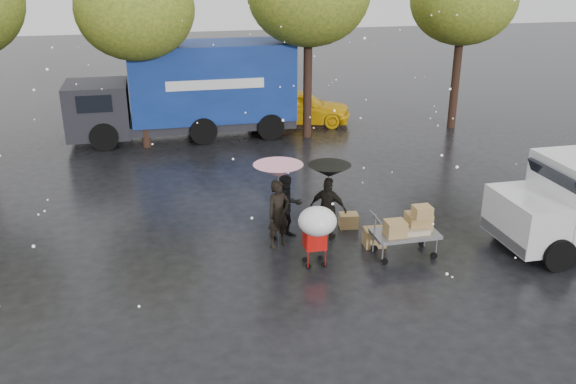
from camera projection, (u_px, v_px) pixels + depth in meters
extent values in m
plane|color=black|center=(310.00, 264.00, 13.75)|extent=(90.00, 90.00, 0.00)
imported|color=black|center=(278.00, 214.00, 14.29)|extent=(0.72, 0.61, 1.67)
imported|color=black|center=(287.00, 207.00, 14.76)|extent=(0.89, 0.76, 1.61)
imported|color=black|center=(328.00, 209.00, 14.69)|extent=(0.98, 0.86, 1.58)
cylinder|color=#4C4C4C|center=(278.00, 209.00, 14.24)|extent=(0.02, 0.02, 1.91)
cone|color=#E75F86|center=(278.00, 171.00, 13.89)|extent=(1.15, 1.15, 0.30)
sphere|color=#4C4C4C|center=(278.00, 169.00, 13.88)|extent=(0.06, 0.06, 0.06)
cylinder|color=#4C4C4C|center=(328.00, 205.00, 14.65)|extent=(0.02, 0.02, 1.76)
cone|color=black|center=(329.00, 171.00, 14.33)|extent=(1.04, 1.04, 0.30)
sphere|color=#4C4C4C|center=(329.00, 170.00, 14.32)|extent=(0.06, 0.06, 0.06)
cube|color=slate|center=(405.00, 234.00, 13.94)|extent=(1.50, 0.80, 0.08)
cylinder|color=slate|center=(375.00, 227.00, 13.69)|extent=(0.04, 0.04, 0.60)
cube|color=olive|center=(418.00, 221.00, 14.01)|extent=(0.55, 0.45, 0.40)
cube|color=olive|center=(395.00, 228.00, 13.71)|extent=(0.45, 0.40, 0.35)
cube|color=olive|center=(422.00, 212.00, 13.65)|extent=(0.40, 0.35, 0.28)
cube|color=tan|center=(408.00, 230.00, 13.91)|extent=(0.90, 0.55, 0.12)
cylinder|color=black|center=(384.00, 261.00, 13.70)|extent=(0.16, 0.05, 0.16)
cylinder|color=black|center=(374.00, 249.00, 14.28)|extent=(0.16, 0.05, 0.16)
cylinder|color=black|center=(434.00, 256.00, 13.94)|extent=(0.16, 0.05, 0.16)
cylinder|color=black|center=(422.00, 244.00, 14.52)|extent=(0.16, 0.05, 0.16)
cube|color=#BC0F0A|center=(315.00, 238.00, 13.49)|extent=(0.47, 0.41, 0.45)
cylinder|color=#BC0F0A|center=(317.00, 227.00, 13.18)|extent=(0.42, 0.02, 0.02)
cylinder|color=#4C4C4C|center=(317.00, 230.00, 13.21)|extent=(0.02, 0.02, 0.60)
ellipsoid|color=white|center=(317.00, 221.00, 13.13)|extent=(0.84, 0.84, 0.63)
cylinder|color=black|center=(308.00, 266.00, 13.52)|extent=(0.12, 0.04, 0.12)
cylinder|color=black|center=(305.00, 260.00, 13.81)|extent=(0.12, 0.04, 0.12)
cylinder|color=black|center=(324.00, 264.00, 13.60)|extent=(0.12, 0.04, 0.12)
cylinder|color=black|center=(320.00, 258.00, 13.89)|extent=(0.12, 0.04, 0.12)
cube|color=silver|center=(527.00, 219.00, 14.01)|extent=(1.20, 1.95, 1.10)
cube|color=black|center=(555.00, 182.00, 13.81)|extent=(0.37, 1.70, 0.67)
cube|color=slate|center=(504.00, 237.00, 14.04)|extent=(0.12, 1.90, 0.25)
cylinder|color=black|center=(558.00, 254.00, 13.36)|extent=(0.76, 0.28, 0.76)
cylinder|color=black|center=(510.00, 220.00, 15.08)|extent=(0.76, 0.28, 0.76)
cube|color=navy|center=(212.00, 81.00, 22.79)|extent=(6.00, 2.50, 2.80)
cube|color=black|center=(98.00, 109.00, 22.24)|extent=(2.20, 2.40, 1.90)
cube|color=black|center=(187.00, 122.00, 23.15)|extent=(8.00, 2.30, 0.35)
cube|color=silver|center=(215.00, 85.00, 21.61)|extent=(3.50, 0.03, 0.35)
cylinder|color=black|center=(104.00, 137.00, 21.51)|extent=(1.00, 0.30, 1.00)
cylinder|color=black|center=(107.00, 121.00, 23.60)|extent=(1.00, 0.30, 1.00)
cylinder|color=black|center=(271.00, 127.00, 22.75)|extent=(1.00, 0.30, 1.00)
cylinder|color=black|center=(260.00, 112.00, 24.83)|extent=(1.00, 0.30, 1.00)
cube|color=olive|center=(374.00, 237.00, 14.53)|extent=(0.52, 0.43, 0.45)
cube|color=olive|center=(349.00, 220.00, 15.54)|extent=(0.51, 0.43, 0.36)
imported|color=yellow|center=(299.00, 107.00, 24.84)|extent=(4.49, 2.78, 1.43)
cylinder|color=black|center=(142.00, 85.00, 21.29)|extent=(0.32, 0.32, 4.48)
ellipsoid|color=#355618|center=(135.00, 9.00, 20.36)|extent=(4.00, 4.00, 3.40)
cylinder|color=black|center=(308.00, 72.00, 22.45)|extent=(0.32, 0.32, 4.90)
cylinder|color=black|center=(456.00, 70.00, 23.74)|extent=(0.32, 0.32, 4.62)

